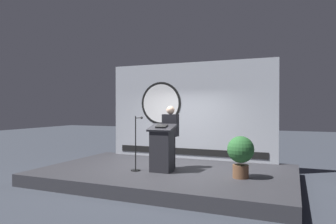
{
  "coord_description": "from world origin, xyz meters",
  "views": [
    {
      "loc": [
        3.08,
        -7.29,
        1.89
      ],
      "look_at": [
        0.02,
        0.06,
        1.79
      ],
      "focal_mm": 32.5,
      "sensor_mm": 36.0,
      "label": 1
    }
  ],
  "objects_px": {
    "potted_plant": "(241,153)",
    "microphone_stand": "(136,152)",
    "speaker_person": "(170,136)",
    "podium": "(162,149)"
  },
  "relations": [
    {
      "from": "speaker_person",
      "to": "potted_plant",
      "type": "xyz_separation_m",
      "value": [
        1.9,
        -0.42,
        -0.27
      ]
    },
    {
      "from": "podium",
      "to": "potted_plant",
      "type": "bearing_deg",
      "value": 1.87
    },
    {
      "from": "microphone_stand",
      "to": "potted_plant",
      "type": "height_order",
      "value": "microphone_stand"
    },
    {
      "from": "podium",
      "to": "potted_plant",
      "type": "xyz_separation_m",
      "value": [
        1.93,
        0.06,
        -0.0
      ]
    },
    {
      "from": "speaker_person",
      "to": "microphone_stand",
      "type": "height_order",
      "value": "speaker_person"
    },
    {
      "from": "potted_plant",
      "to": "microphone_stand",
      "type": "bearing_deg",
      "value": -176.32
    },
    {
      "from": "podium",
      "to": "microphone_stand",
      "type": "height_order",
      "value": "microphone_stand"
    },
    {
      "from": "microphone_stand",
      "to": "podium",
      "type": "bearing_deg",
      "value": 8.89
    },
    {
      "from": "speaker_person",
      "to": "potted_plant",
      "type": "distance_m",
      "value": 1.96
    },
    {
      "from": "potted_plant",
      "to": "podium",
      "type": "bearing_deg",
      "value": -178.13
    }
  ]
}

